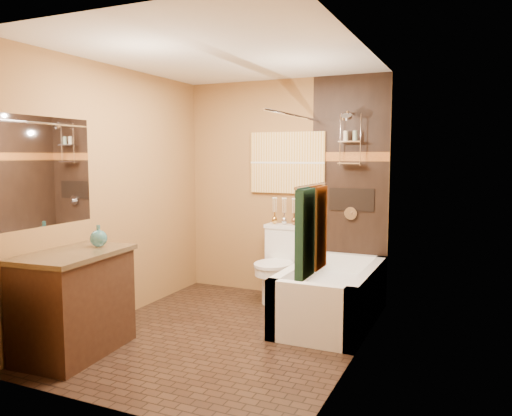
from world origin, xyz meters
The scene contains 23 objects.
floor centered at (0.00, 0.00, 0.00)m, with size 3.00×3.00×0.00m, color black.
wall_left centered at (-1.20, 0.00, 1.25)m, with size 0.02×3.00×2.50m, color olive.
wall_right centered at (1.20, 0.00, 1.25)m, with size 0.02×3.00×2.50m, color olive.
wall_back centered at (0.00, 1.50, 1.25)m, with size 2.40×0.02×2.50m, color olive.
wall_front centered at (0.00, -1.50, 1.25)m, with size 2.40×0.02×2.50m, color olive.
ceiling centered at (0.00, 0.00, 2.50)m, with size 3.00×3.00×0.00m, color silver.
alcove_tile_back centered at (0.78, 1.49, 1.25)m, with size 0.85×0.01×2.50m, color black.
alcove_tile_right centered at (1.19, 0.75, 1.25)m, with size 0.01×1.50×2.50m, color black.
mosaic_band_back centered at (0.78, 1.48, 1.62)m, with size 0.85×0.01×0.10m, color brown.
mosaic_band_right centered at (1.18, 0.75, 1.62)m, with size 0.01×1.50×0.10m, color brown.
alcove_niche centered at (0.80, 1.48, 1.15)m, with size 0.50×0.01×0.25m, color black.
shower_fixtures centered at (0.80, 1.38, 1.67)m, with size 0.24×0.33×1.16m.
curtain_rod centered at (0.40, 0.75, 2.02)m, with size 0.03×0.03×1.55m, color silver.
towel_bar centered at (1.15, -1.05, 1.45)m, with size 0.02×0.02×0.55m, color silver.
towel_teal centered at (1.16, -1.18, 1.18)m, with size 0.05×0.22×0.52m, color #205C6D.
towel_rust centered at (1.16, -0.92, 1.18)m, with size 0.05×0.22×0.52m, color brown.
sunset_painting centered at (0.05, 1.48, 1.55)m, with size 0.90×0.04×0.70m, color gold.
vanity_mirror centered at (-1.19, -0.88, 1.50)m, with size 0.01×1.00×0.90m, color white.
bathtub centered at (0.80, 0.75, 0.22)m, with size 0.80×1.50×0.55m.
toilet centered at (0.05, 1.20, 0.43)m, with size 0.43×0.64×0.84m.
vanity centered at (-0.92, -0.88, 0.43)m, with size 0.67×1.01×0.85m.
teal_bottle centered at (-0.87, -0.63, 0.95)m, with size 0.15×0.15×0.23m, color #29737C, non-canonical shape.
bud_vases centered at (0.05, 1.39, 1.01)m, with size 0.30×0.06×0.30m.
Camera 1 is at (2.07, -3.92, 1.63)m, focal length 35.00 mm.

